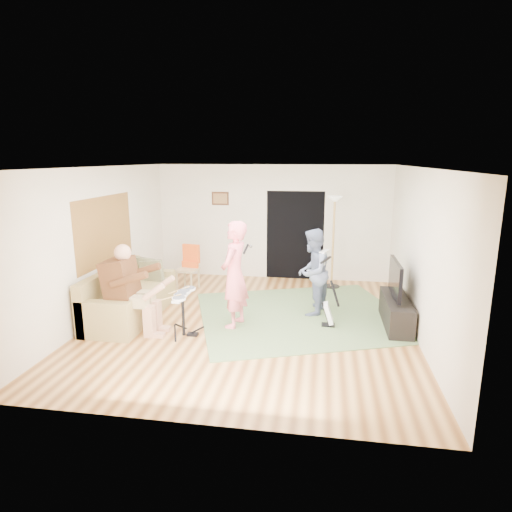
{
  "coord_description": "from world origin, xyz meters",
  "views": [
    {
      "loc": [
        1.21,
        -7.0,
        2.85
      ],
      "look_at": [
        0.04,
        0.3,
        1.15
      ],
      "focal_mm": 30.0,
      "sensor_mm": 36.0,
      "label": 1
    }
  ],
  "objects_px": {
    "guitarist": "(312,272)",
    "guitar_spare": "(329,313)",
    "dining_chair": "(188,273)",
    "television": "(395,278)",
    "sofa": "(126,301)",
    "tv_cabinet": "(396,312)",
    "torchiere_lamp": "(334,226)",
    "drum_kit": "(183,316)",
    "singer": "(234,275)"
  },
  "relations": [
    {
      "from": "sofa",
      "to": "television",
      "type": "xyz_separation_m",
      "value": [
        4.75,
        0.32,
        0.55
      ]
    },
    {
      "from": "torchiere_lamp",
      "to": "tv_cabinet",
      "type": "bearing_deg",
      "value": -63.23
    },
    {
      "from": "sofa",
      "to": "guitar_spare",
      "type": "bearing_deg",
      "value": 1.77
    },
    {
      "from": "torchiere_lamp",
      "to": "dining_chair",
      "type": "relative_size",
      "value": 2.09
    },
    {
      "from": "sofa",
      "to": "tv_cabinet",
      "type": "distance_m",
      "value": 4.81
    },
    {
      "from": "singer",
      "to": "torchiere_lamp",
      "type": "distance_m",
      "value": 3.1
    },
    {
      "from": "sofa",
      "to": "singer",
      "type": "distance_m",
      "value": 2.15
    },
    {
      "from": "tv_cabinet",
      "to": "television",
      "type": "relative_size",
      "value": 1.33
    },
    {
      "from": "guitarist",
      "to": "torchiere_lamp",
      "type": "distance_m",
      "value": 1.88
    },
    {
      "from": "sofa",
      "to": "television",
      "type": "relative_size",
      "value": 2.1
    },
    {
      "from": "drum_kit",
      "to": "singer",
      "type": "height_order",
      "value": "singer"
    },
    {
      "from": "guitar_spare",
      "to": "singer",
      "type": "bearing_deg",
      "value": -171.46
    },
    {
      "from": "singer",
      "to": "torchiere_lamp",
      "type": "bearing_deg",
      "value": 157.55
    },
    {
      "from": "television",
      "to": "guitar_spare",
      "type": "bearing_deg",
      "value": -169.3
    },
    {
      "from": "sofa",
      "to": "drum_kit",
      "type": "height_order",
      "value": "sofa"
    },
    {
      "from": "dining_chair",
      "to": "television",
      "type": "distance_m",
      "value": 4.46
    },
    {
      "from": "drum_kit",
      "to": "singer",
      "type": "xyz_separation_m",
      "value": [
        0.75,
        0.52,
        0.59
      ]
    },
    {
      "from": "guitar_spare",
      "to": "torchiere_lamp",
      "type": "bearing_deg",
      "value": 88.17
    },
    {
      "from": "guitarist",
      "to": "dining_chair",
      "type": "xyz_separation_m",
      "value": [
        -2.76,
        1.15,
        -0.45
      ]
    },
    {
      "from": "dining_chair",
      "to": "television",
      "type": "relative_size",
      "value": 0.93
    },
    {
      "from": "sofa",
      "to": "torchiere_lamp",
      "type": "bearing_deg",
      "value": 33.14
    },
    {
      "from": "tv_cabinet",
      "to": "guitar_spare",
      "type": "bearing_deg",
      "value": -169.76
    },
    {
      "from": "guitarist",
      "to": "guitar_spare",
      "type": "height_order",
      "value": "guitarist"
    },
    {
      "from": "sofa",
      "to": "tv_cabinet",
      "type": "xyz_separation_m",
      "value": [
        4.8,
        0.32,
        -0.05
      ]
    },
    {
      "from": "torchiere_lamp",
      "to": "dining_chair",
      "type": "xyz_separation_m",
      "value": [
        -3.15,
        -0.59,
        -1.05
      ]
    },
    {
      "from": "sofa",
      "to": "guitarist",
      "type": "height_order",
      "value": "guitarist"
    },
    {
      "from": "torchiere_lamp",
      "to": "singer",
      "type": "bearing_deg",
      "value": -123.25
    },
    {
      "from": "torchiere_lamp",
      "to": "drum_kit",
      "type": "bearing_deg",
      "value": -128.24
    },
    {
      "from": "torchiere_lamp",
      "to": "television",
      "type": "xyz_separation_m",
      "value": [
        1.02,
        -2.12,
        -0.55
      ]
    },
    {
      "from": "sofa",
      "to": "tv_cabinet",
      "type": "relative_size",
      "value": 1.58
    },
    {
      "from": "guitarist",
      "to": "tv_cabinet",
      "type": "relative_size",
      "value": 1.14
    },
    {
      "from": "guitar_spare",
      "to": "tv_cabinet",
      "type": "height_order",
      "value": "guitar_spare"
    },
    {
      "from": "tv_cabinet",
      "to": "television",
      "type": "bearing_deg",
      "value": 180.0
    },
    {
      "from": "drum_kit",
      "to": "guitar_spare",
      "type": "xyz_separation_m",
      "value": [
        2.36,
        0.76,
        -0.09
      ]
    },
    {
      "from": "singer",
      "to": "tv_cabinet",
      "type": "relative_size",
      "value": 1.31
    },
    {
      "from": "sofa",
      "to": "singer",
      "type": "bearing_deg",
      "value": -3.59
    },
    {
      "from": "torchiere_lamp",
      "to": "television",
      "type": "height_order",
      "value": "torchiere_lamp"
    },
    {
      "from": "guitarist",
      "to": "guitar_spare",
      "type": "relative_size",
      "value": 1.93
    },
    {
      "from": "tv_cabinet",
      "to": "torchiere_lamp",
      "type": "bearing_deg",
      "value": 116.77
    },
    {
      "from": "torchiere_lamp",
      "to": "television",
      "type": "distance_m",
      "value": 2.41
    },
    {
      "from": "tv_cabinet",
      "to": "sofa",
      "type": "bearing_deg",
      "value": -176.19
    },
    {
      "from": "sofa",
      "to": "torchiere_lamp",
      "type": "xyz_separation_m",
      "value": [
        3.73,
        2.44,
        1.1
      ]
    },
    {
      "from": "tv_cabinet",
      "to": "guitarist",
      "type": "bearing_deg",
      "value": 165.6
    },
    {
      "from": "singer",
      "to": "guitar_spare",
      "type": "relative_size",
      "value": 2.22
    },
    {
      "from": "singer",
      "to": "sofa",
      "type": "bearing_deg",
      "value": -82.79
    },
    {
      "from": "drum_kit",
      "to": "tv_cabinet",
      "type": "height_order",
      "value": "drum_kit"
    },
    {
      "from": "torchiere_lamp",
      "to": "guitar_spare",
      "type": "bearing_deg",
      "value": -91.83
    },
    {
      "from": "dining_chair",
      "to": "sofa",
      "type": "bearing_deg",
      "value": -97.02
    },
    {
      "from": "sofa",
      "to": "tv_cabinet",
      "type": "bearing_deg",
      "value": 3.81
    },
    {
      "from": "tv_cabinet",
      "to": "television",
      "type": "xyz_separation_m",
      "value": [
        -0.05,
        0.0,
        0.6
      ]
    }
  ]
}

